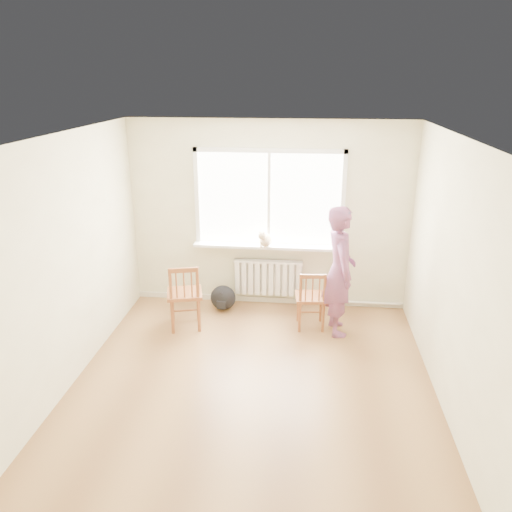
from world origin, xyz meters
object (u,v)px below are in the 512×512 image
(person, at_px, (340,271))
(chair_right, at_px, (311,300))
(backpack, at_px, (223,298))
(chair_left, at_px, (185,297))
(cat, at_px, (265,239))

(person, bearing_deg, chair_right, 74.02)
(person, distance_m, backpack, 1.82)
(chair_left, distance_m, backpack, 0.79)
(chair_right, height_order, person, person)
(chair_left, relative_size, chair_right, 1.11)
(chair_left, distance_m, person, 2.07)
(chair_right, relative_size, person, 0.48)
(cat, bearing_deg, chair_left, -123.07)
(person, bearing_deg, backpack, 63.53)
(chair_right, height_order, backpack, chair_right)
(chair_right, xyz_separation_m, cat, (-0.67, 0.58, 0.64))
(chair_left, xyz_separation_m, chair_right, (1.68, 0.18, -0.05))
(cat, distance_m, backpack, 1.07)
(chair_right, xyz_separation_m, person, (0.35, -0.04, 0.44))
(person, height_order, cat, person)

